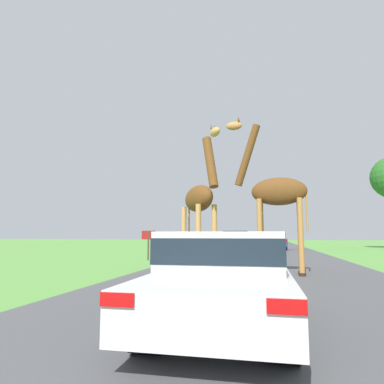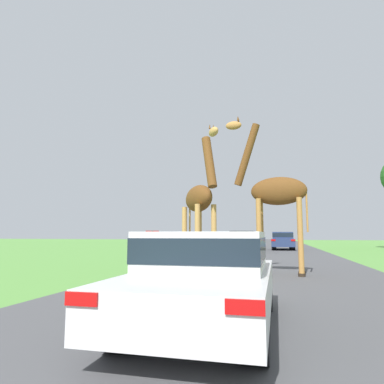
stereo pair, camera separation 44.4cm
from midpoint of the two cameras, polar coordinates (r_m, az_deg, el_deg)
road at (r=29.09m, az=13.17°, el=-9.39°), size 8.30×120.00×0.00m
giraffe_near_road at (r=12.19m, az=2.33°, el=-1.60°), size 1.88×2.53×4.95m
giraffe_companion at (r=11.70m, az=14.70°, el=-0.45°), size 2.68×0.88×5.41m
car_lead_maroon at (r=5.07m, az=5.01°, el=-13.63°), size 1.79×4.16×1.33m
car_queue_right at (r=26.01m, az=8.96°, el=-8.01°), size 1.93×4.31×1.53m
car_queue_left at (r=30.13m, az=15.30°, el=-7.75°), size 1.83×4.32×1.47m
sign_post at (r=17.48m, az=-5.93°, el=-7.88°), size 0.70×0.08×1.47m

